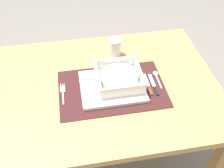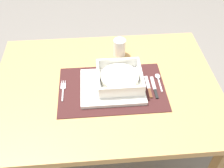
{
  "view_description": "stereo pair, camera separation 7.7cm",
  "coord_description": "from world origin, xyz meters",
  "px_view_note": "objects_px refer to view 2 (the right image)",
  "views": [
    {
      "loc": [
        -0.12,
        -0.86,
        1.55
      ],
      "look_at": [
        0.02,
        -0.03,
        0.73
      ],
      "focal_mm": 43.58,
      "sensor_mm": 36.0,
      "label": 1
    },
    {
      "loc": [
        -0.05,
        -0.87,
        1.55
      ],
      "look_at": [
        0.02,
        -0.03,
        0.73
      ],
      "focal_mm": 43.58,
      "sensor_mm": 36.0,
      "label": 2
    }
  ],
  "objects_px": {
    "spoon": "(158,78)",
    "bread_knife": "(149,88)",
    "dining_table": "(107,99)",
    "butter_knife": "(155,89)",
    "porridge_bowl": "(120,78)",
    "fork": "(63,89)",
    "drinking_glass": "(119,48)"
  },
  "relations": [
    {
      "from": "spoon",
      "to": "bread_knife",
      "type": "height_order",
      "value": "spoon"
    },
    {
      "from": "dining_table",
      "to": "bread_knife",
      "type": "bearing_deg",
      "value": -13.22
    },
    {
      "from": "butter_knife",
      "to": "porridge_bowl",
      "type": "bearing_deg",
      "value": 161.94
    },
    {
      "from": "dining_table",
      "to": "porridge_bowl",
      "type": "relative_size",
      "value": 5.18
    },
    {
      "from": "dining_table",
      "to": "spoon",
      "type": "relative_size",
      "value": 8.87
    },
    {
      "from": "porridge_bowl",
      "to": "fork",
      "type": "bearing_deg",
      "value": -177.42
    },
    {
      "from": "butter_knife",
      "to": "bread_knife",
      "type": "bearing_deg",
      "value": 164.57
    },
    {
      "from": "bread_knife",
      "to": "drinking_glass",
      "type": "xyz_separation_m",
      "value": [
        -0.1,
        0.26,
        0.03
      ]
    },
    {
      "from": "spoon",
      "to": "bread_knife",
      "type": "distance_m",
      "value": 0.08
    },
    {
      "from": "dining_table",
      "to": "porridge_bowl",
      "type": "xyz_separation_m",
      "value": [
        0.06,
        -0.01,
        0.14
      ]
    },
    {
      "from": "porridge_bowl",
      "to": "drinking_glass",
      "type": "relative_size",
      "value": 2.23
    },
    {
      "from": "drinking_glass",
      "to": "bread_knife",
      "type": "bearing_deg",
      "value": -67.92
    },
    {
      "from": "dining_table",
      "to": "spoon",
      "type": "distance_m",
      "value": 0.26
    },
    {
      "from": "porridge_bowl",
      "to": "spoon",
      "type": "bearing_deg",
      "value": 6.7
    },
    {
      "from": "spoon",
      "to": "dining_table",
      "type": "bearing_deg",
      "value": -174.66
    },
    {
      "from": "fork",
      "to": "butter_knife",
      "type": "bearing_deg",
      "value": -4.75
    },
    {
      "from": "drinking_glass",
      "to": "butter_knife",
      "type": "bearing_deg",
      "value": -63.82
    },
    {
      "from": "porridge_bowl",
      "to": "butter_knife",
      "type": "xyz_separation_m",
      "value": [
        0.15,
        -0.04,
        -0.03
      ]
    },
    {
      "from": "spoon",
      "to": "butter_knife",
      "type": "xyz_separation_m",
      "value": [
        -0.03,
        -0.06,
        -0.0
      ]
    },
    {
      "from": "spoon",
      "to": "fork",
      "type": "bearing_deg",
      "value": -173.92
    },
    {
      "from": "fork",
      "to": "drinking_glass",
      "type": "distance_m",
      "value": 0.36
    },
    {
      "from": "butter_knife",
      "to": "spoon",
      "type": "bearing_deg",
      "value": 63.9
    },
    {
      "from": "porridge_bowl",
      "to": "dining_table",
      "type": "bearing_deg",
      "value": 173.93
    },
    {
      "from": "spoon",
      "to": "bread_knife",
      "type": "xyz_separation_m",
      "value": [
        -0.05,
        -0.06,
        -0.0
      ]
    },
    {
      "from": "dining_table",
      "to": "bread_knife",
      "type": "relative_size",
      "value": 7.41
    },
    {
      "from": "dining_table",
      "to": "butter_knife",
      "type": "xyz_separation_m",
      "value": [
        0.21,
        -0.05,
        0.1
      ]
    },
    {
      "from": "porridge_bowl",
      "to": "fork",
      "type": "xyz_separation_m",
      "value": [
        -0.25,
        -0.01,
        -0.03
      ]
    },
    {
      "from": "fork",
      "to": "spoon",
      "type": "height_order",
      "value": "spoon"
    },
    {
      "from": "dining_table",
      "to": "spoon",
      "type": "bearing_deg",
      "value": 3.57
    },
    {
      "from": "dining_table",
      "to": "drinking_glass",
      "type": "distance_m",
      "value": 0.26
    },
    {
      "from": "fork",
      "to": "bread_knife",
      "type": "height_order",
      "value": "bread_knife"
    },
    {
      "from": "dining_table",
      "to": "spoon",
      "type": "height_order",
      "value": "spoon"
    }
  ]
}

